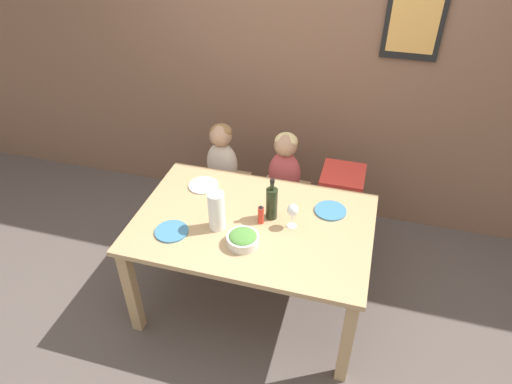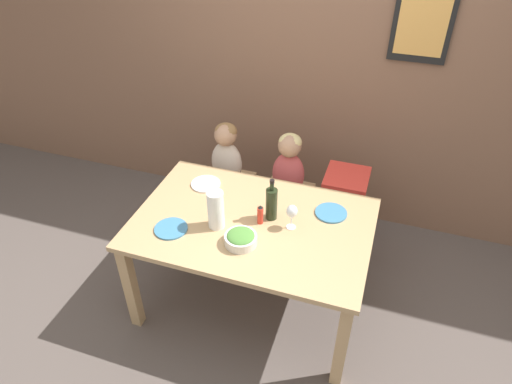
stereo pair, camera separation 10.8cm
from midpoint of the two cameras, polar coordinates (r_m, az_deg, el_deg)
The scene contains 16 objects.
ground_plane at distance 3.42m, azimuth 0.52°, elevation -13.26°, with size 14.00×14.00×0.00m, color #564C47.
wall_back at distance 3.63m, azimuth 7.02°, elevation 16.03°, with size 10.00×0.09×2.70m.
dining_table at distance 2.95m, azimuth 0.59°, elevation -5.14°, with size 1.50×0.99×0.75m.
chair_far_left at distance 3.76m, azimuth -2.70°, elevation 0.35°, with size 0.37×0.40×0.47m.
chair_far_center at distance 3.64m, azimuth 4.73°, elevation -1.15°, with size 0.37×0.40×0.47m.
chair_right_highchair at distance 3.49m, azimuth 11.88°, elevation -0.30°, with size 0.31×0.34×0.74m.
person_child_left at distance 3.56m, azimuth -2.86°, elevation 5.02°, with size 0.25×0.18×0.52m.
person_child_center at distance 3.43m, azimuth 5.03°, elevation 3.60°, with size 0.25×0.18×0.52m.
wine_bottle at distance 2.85m, azimuth 3.04°, elevation -1.40°, with size 0.07×0.07×0.29m.
paper_towel_roll at distance 2.78m, azimuth -3.94°, elevation -2.24°, with size 0.10×0.10×0.26m.
wine_glass_near at distance 2.78m, azimuth 5.62°, elevation -2.50°, with size 0.07×0.07×0.17m.
salad_bowl_large at distance 2.71m, azimuth -0.77°, elevation -5.83°, with size 0.20×0.20×0.08m.
dinner_plate_front_left at distance 2.87m, azimuth -9.53°, elevation -4.55°, with size 0.21×0.21×0.01m.
dinner_plate_back_left at distance 3.21m, azimuth -5.35°, elevation 1.00°, with size 0.21×0.21×0.01m.
dinner_plate_back_right at distance 2.99m, azimuth 10.39°, elevation -2.59°, with size 0.21×0.21×0.01m.
condiment_bottle_hot_sauce at distance 2.84m, azimuth 1.63°, elevation -2.85°, with size 0.04×0.04×0.14m.
Camera 2 is at (0.72, -2.08, 2.62)m, focal length 32.00 mm.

